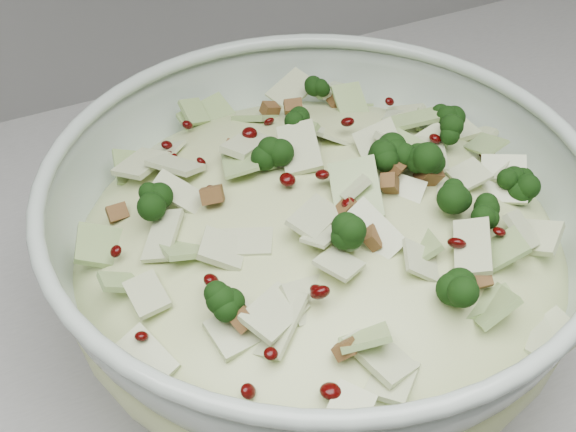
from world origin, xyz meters
name	(u,v)px	position (x,y,z in m)	size (l,w,h in m)	color
mixing_bowl	(319,255)	(0.04, 1.60, 0.98)	(0.46, 0.46, 0.15)	#ABBCAE
salad	(320,229)	(0.04, 1.60, 1.00)	(0.35, 0.35, 0.15)	beige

